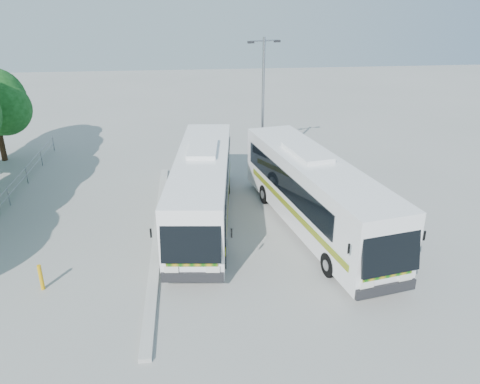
{
  "coord_description": "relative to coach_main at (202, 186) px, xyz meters",
  "views": [
    {
      "loc": [
        -0.69,
        -16.94,
        10.14
      ],
      "look_at": [
        1.47,
        2.38,
        1.75
      ],
      "focal_mm": 35.0,
      "sensor_mm": 36.0,
      "label": 1
    }
  ],
  "objects": [
    {
      "name": "bollard",
      "position": [
        -6.12,
        -5.0,
        -1.24
      ],
      "size": [
        0.17,
        0.17,
        1.02
      ],
      "primitive_type": "cylinder",
      "rotation": [
        0.0,
        0.0,
        -0.24
      ],
      "color": "#D0970C",
      "rests_on": "ground"
    },
    {
      "name": "lamppost",
      "position": [
        3.75,
        6.0,
        2.58
      ],
      "size": [
        1.89,
        0.68,
        7.84
      ],
      "rotation": [
        0.0,
        0.0,
        0.27
      ],
      "color": "gray",
      "rests_on": "ground"
    },
    {
      "name": "coach_adjacent",
      "position": [
        4.97,
        -1.41,
        0.06
      ],
      "size": [
        4.63,
        12.12,
        3.3
      ],
      "rotation": [
        0.0,
        0.0,
        0.19
      ],
      "color": "white",
      "rests_on": "ground"
    },
    {
      "name": "kerb_divider",
      "position": [
        -2.1,
        -1.21,
        -1.67
      ],
      "size": [
        0.4,
        16.0,
        0.15
      ],
      "primitive_type": "cube",
      "color": "#B2B2AD",
      "rests_on": "ground"
    },
    {
      "name": "ground",
      "position": [
        0.2,
        -3.21,
        -1.75
      ],
      "size": [
        100.0,
        100.0,
        0.0
      ],
      "primitive_type": "plane",
      "color": "#989893",
      "rests_on": "ground"
    },
    {
      "name": "coach_main",
      "position": [
        0.0,
        0.0,
        0.0
      ],
      "size": [
        3.57,
        11.69,
        3.19
      ],
      "rotation": [
        0.0,
        0.0,
        -0.11
      ],
      "color": "white",
      "rests_on": "ground"
    }
  ]
}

